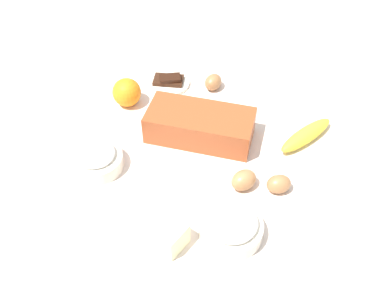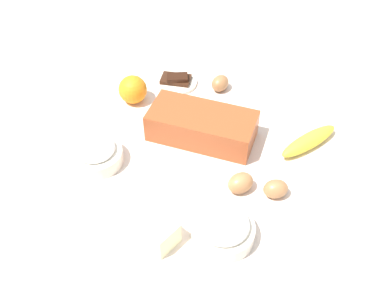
{
  "view_description": "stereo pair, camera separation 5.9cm",
  "coord_description": "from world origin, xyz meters",
  "px_view_note": "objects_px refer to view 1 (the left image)",
  "views": [
    {
      "loc": [
        0.28,
        -0.74,
        0.83
      ],
      "look_at": [
        0.0,
        0.0,
        0.04
      ],
      "focal_mm": 41.2,
      "sensor_mm": 36.0,
      "label": 1
    },
    {
      "loc": [
        0.34,
        -0.72,
        0.83
      ],
      "look_at": [
        0.0,
        0.0,
        0.04
      ],
      "focal_mm": 41.2,
      "sensor_mm": 36.0,
      "label": 2
    }
  ],
  "objects_px": {
    "egg_loose": "(279,184)",
    "chocolate_plate": "(169,82)",
    "butter_block": "(165,233)",
    "egg_beside_bowl": "(213,82)",
    "sugar_bowl": "(96,159)",
    "egg_near_butter": "(244,180)",
    "flour_bowl": "(231,226)",
    "loaf_pan": "(200,125)",
    "orange_fruit": "(127,92)",
    "banana": "(306,135)"
  },
  "relations": [
    {
      "from": "egg_loose",
      "to": "chocolate_plate",
      "type": "relative_size",
      "value": 0.46
    },
    {
      "from": "butter_block",
      "to": "egg_loose",
      "type": "height_order",
      "value": "butter_block"
    },
    {
      "from": "egg_beside_bowl",
      "to": "butter_block",
      "type": "bearing_deg",
      "value": -81.84
    },
    {
      "from": "sugar_bowl",
      "to": "egg_beside_bowl",
      "type": "relative_size",
      "value": 2.18
    },
    {
      "from": "butter_block",
      "to": "egg_near_butter",
      "type": "xyz_separation_m",
      "value": [
        0.12,
        0.21,
        -0.01
      ]
    },
    {
      "from": "flour_bowl",
      "to": "chocolate_plate",
      "type": "height_order",
      "value": "flour_bowl"
    },
    {
      "from": "egg_near_butter",
      "to": "egg_beside_bowl",
      "type": "distance_m",
      "value": 0.4
    },
    {
      "from": "sugar_bowl",
      "to": "butter_block",
      "type": "height_order",
      "value": "sugar_bowl"
    },
    {
      "from": "loaf_pan",
      "to": "flour_bowl",
      "type": "relative_size",
      "value": 2.09
    },
    {
      "from": "orange_fruit",
      "to": "egg_near_butter",
      "type": "relative_size",
      "value": 1.26
    },
    {
      "from": "butter_block",
      "to": "loaf_pan",
      "type": "bearing_deg",
      "value": 97.35
    },
    {
      "from": "sugar_bowl",
      "to": "chocolate_plate",
      "type": "bearing_deg",
      "value": 84.92
    },
    {
      "from": "flour_bowl",
      "to": "banana",
      "type": "xyz_separation_m",
      "value": [
        0.1,
        0.36,
        -0.01
      ]
    },
    {
      "from": "orange_fruit",
      "to": "egg_near_butter",
      "type": "height_order",
      "value": "orange_fruit"
    },
    {
      "from": "egg_loose",
      "to": "banana",
      "type": "bearing_deg",
      "value": 81.37
    },
    {
      "from": "egg_beside_bowl",
      "to": "egg_loose",
      "type": "relative_size",
      "value": 1.02
    },
    {
      "from": "egg_beside_bowl",
      "to": "egg_loose",
      "type": "distance_m",
      "value": 0.43
    },
    {
      "from": "loaf_pan",
      "to": "orange_fruit",
      "type": "distance_m",
      "value": 0.25
    },
    {
      "from": "egg_beside_bowl",
      "to": "orange_fruit",
      "type": "bearing_deg",
      "value": -143.08
    },
    {
      "from": "loaf_pan",
      "to": "butter_block",
      "type": "bearing_deg",
      "value": -88.59
    },
    {
      "from": "egg_beside_bowl",
      "to": "egg_loose",
      "type": "xyz_separation_m",
      "value": [
        0.28,
        -0.32,
        -0.0
      ]
    },
    {
      "from": "egg_near_butter",
      "to": "chocolate_plate",
      "type": "relative_size",
      "value": 0.5
    },
    {
      "from": "orange_fruit",
      "to": "butter_block",
      "type": "xyz_separation_m",
      "value": [
        0.29,
        -0.39,
        -0.01
      ]
    },
    {
      "from": "flour_bowl",
      "to": "egg_beside_bowl",
      "type": "bearing_deg",
      "value": 113.12
    },
    {
      "from": "loaf_pan",
      "to": "sugar_bowl",
      "type": "xyz_separation_m",
      "value": [
        -0.2,
        -0.2,
        -0.01
      ]
    },
    {
      "from": "banana",
      "to": "chocolate_plate",
      "type": "relative_size",
      "value": 1.46
    },
    {
      "from": "sugar_bowl",
      "to": "egg_near_butter",
      "type": "bearing_deg",
      "value": 10.56
    },
    {
      "from": "sugar_bowl",
      "to": "egg_near_butter",
      "type": "relative_size",
      "value": 2.02
    },
    {
      "from": "flour_bowl",
      "to": "butter_block",
      "type": "xyz_separation_m",
      "value": [
        -0.13,
        -0.07,
        -0.0
      ]
    },
    {
      "from": "banana",
      "to": "orange_fruit",
      "type": "distance_m",
      "value": 0.52
    },
    {
      "from": "flour_bowl",
      "to": "banana",
      "type": "height_order",
      "value": "flour_bowl"
    },
    {
      "from": "banana",
      "to": "egg_loose",
      "type": "relative_size",
      "value": 3.18
    },
    {
      "from": "loaf_pan",
      "to": "egg_beside_bowl",
      "type": "height_order",
      "value": "loaf_pan"
    },
    {
      "from": "egg_loose",
      "to": "orange_fruit",
      "type": "bearing_deg",
      "value": 161.09
    },
    {
      "from": "orange_fruit",
      "to": "sugar_bowl",
      "type": "bearing_deg",
      "value": -80.62
    },
    {
      "from": "sugar_bowl",
      "to": "egg_beside_bowl",
      "type": "xyz_separation_m",
      "value": [
        0.17,
        0.41,
        -0.01
      ]
    },
    {
      "from": "loaf_pan",
      "to": "egg_beside_bowl",
      "type": "distance_m",
      "value": 0.22
    },
    {
      "from": "butter_block",
      "to": "orange_fruit",
      "type": "bearing_deg",
      "value": 126.31
    },
    {
      "from": "chocolate_plate",
      "to": "sugar_bowl",
      "type": "bearing_deg",
      "value": -95.08
    },
    {
      "from": "orange_fruit",
      "to": "chocolate_plate",
      "type": "xyz_separation_m",
      "value": [
        0.08,
        0.13,
        -0.03
      ]
    },
    {
      "from": "banana",
      "to": "butter_block",
      "type": "relative_size",
      "value": 2.11
    },
    {
      "from": "banana",
      "to": "orange_fruit",
      "type": "bearing_deg",
      "value": -176.7
    },
    {
      "from": "egg_loose",
      "to": "egg_near_butter",
      "type": "bearing_deg",
      "value": -166.64
    },
    {
      "from": "flour_bowl",
      "to": "egg_near_butter",
      "type": "bearing_deg",
      "value": 94.89
    },
    {
      "from": "banana",
      "to": "egg_beside_bowl",
      "type": "height_order",
      "value": "egg_beside_bowl"
    },
    {
      "from": "flour_bowl",
      "to": "egg_loose",
      "type": "bearing_deg",
      "value": 66.77
    },
    {
      "from": "banana",
      "to": "chocolate_plate",
      "type": "bearing_deg",
      "value": 167.44
    },
    {
      "from": "sugar_bowl",
      "to": "banana",
      "type": "relative_size",
      "value": 0.7
    },
    {
      "from": "orange_fruit",
      "to": "egg_near_butter",
      "type": "xyz_separation_m",
      "value": [
        0.4,
        -0.19,
        -0.02
      ]
    },
    {
      "from": "orange_fruit",
      "to": "butter_block",
      "type": "height_order",
      "value": "orange_fruit"
    }
  ]
}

